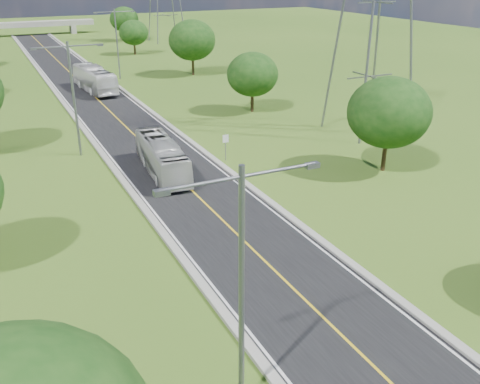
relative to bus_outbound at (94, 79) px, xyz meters
name	(u,v)px	position (x,y,z in m)	size (l,w,h in m)	color
ground	(108,110)	(-0.80, -10.72, -1.68)	(260.00, 260.00, 0.00)	#385A19
road	(97,99)	(-0.80, -4.72, -1.65)	(8.00, 150.00, 0.06)	black
curb_left	(63,102)	(-5.05, -4.72, -1.57)	(0.50, 150.00, 0.22)	gray
curb_right	(130,95)	(3.45, -4.72, -1.57)	(0.50, 150.00, 0.22)	gray
speed_limit_sign	(226,143)	(4.40, -32.74, -0.08)	(0.55, 0.09, 2.40)	slate
overpass	(30,25)	(-0.80, 69.28, 0.73)	(30.00, 3.00, 3.20)	gray
streetlight_near_left	(242,274)	(-6.80, -58.72, 4.27)	(5.90, 0.25, 10.00)	slate
streetlight_mid_left	(73,90)	(-6.80, -25.72, 4.27)	(5.90, 0.25, 10.00)	slate
streetlight_far_right	(117,38)	(5.20, 7.28, 4.27)	(5.90, 0.25, 10.00)	slate
tree_rb	(389,113)	(15.20, -40.72, 3.28)	(6.72, 6.72, 7.82)	black
tree_rc	(252,74)	(14.20, -18.72, 2.66)	(5.88, 5.88, 6.84)	black
tree_rd	(192,40)	(16.20, 5.28, 3.59)	(7.14, 7.14, 8.30)	black
tree_re	(134,33)	(13.70, 29.28, 2.35)	(5.46, 5.46, 6.35)	black
tree_rf	(124,19)	(17.20, 49.28, 2.97)	(6.30, 6.30, 7.33)	black
bus_outbound	(94,79)	(0.00, 0.00, 0.00)	(2.72, 11.62, 3.24)	silver
bus_inbound	(162,157)	(-1.60, -33.39, -0.22)	(2.35, 10.05, 2.80)	beige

